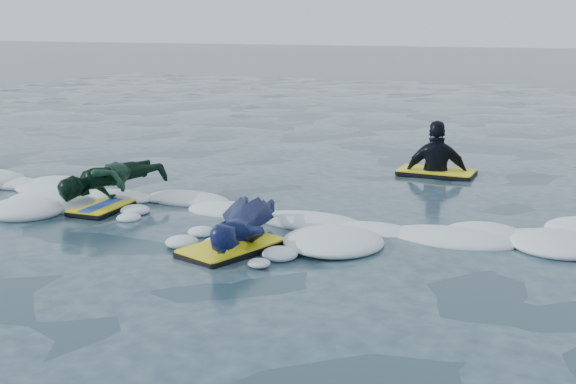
% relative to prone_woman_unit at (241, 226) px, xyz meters
% --- Properties ---
extents(ground, '(120.00, 120.00, 0.00)m').
position_rel_prone_woman_unit_xyz_m(ground, '(-0.60, -0.39, -0.21)').
color(ground, '#192B3C').
rests_on(ground, ground).
extents(foam_band, '(12.00, 3.10, 0.30)m').
position_rel_prone_woman_unit_xyz_m(foam_band, '(-0.60, 0.65, -0.21)').
color(foam_band, white).
rests_on(foam_band, ground).
extents(prone_woman_unit, '(0.89, 1.68, 0.41)m').
position_rel_prone_woman_unit_xyz_m(prone_woman_unit, '(0.00, 0.00, 0.00)').
color(prone_woman_unit, black).
rests_on(prone_woman_unit, ground).
extents(prone_child_unit, '(1.16, 1.52, 0.54)m').
position_rel_prone_woman_unit_xyz_m(prone_child_unit, '(-2.16, 0.85, 0.07)').
color(prone_child_unit, black).
rests_on(prone_child_unit, ground).
extents(waiting_rider_unit, '(1.13, 0.65, 1.66)m').
position_rel_prone_woman_unit_xyz_m(waiting_rider_unit, '(1.17, 4.19, -0.22)').
color(waiting_rider_unit, black).
rests_on(waiting_rider_unit, ground).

